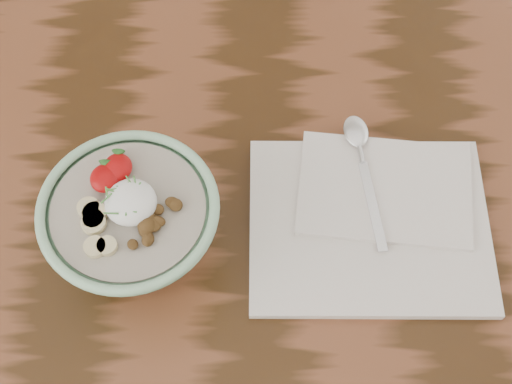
# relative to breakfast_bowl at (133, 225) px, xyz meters

# --- Properties ---
(table) EXTENTS (1.60, 0.90, 0.75)m
(table) POSITION_rel_breakfast_bowl_xyz_m (-0.08, 0.02, -0.16)
(table) COLOR #37200D
(table) RESTS_ON ground
(breakfast_bowl) EXTENTS (0.18, 0.18, 0.12)m
(breakfast_bowl) POSITION_rel_breakfast_bowl_xyz_m (0.00, 0.00, 0.00)
(breakfast_bowl) COLOR #93C69D
(breakfast_bowl) RESTS_ON table
(napkin) EXTENTS (0.27, 0.23, 0.02)m
(napkin) POSITION_rel_breakfast_bowl_xyz_m (0.26, 0.03, -0.06)
(napkin) COLOR silver
(napkin) RESTS_ON table
(spoon) EXTENTS (0.04, 0.18, 0.01)m
(spoon) POSITION_rel_breakfast_bowl_xyz_m (0.25, 0.12, -0.04)
(spoon) COLOR silver
(spoon) RESTS_ON napkin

